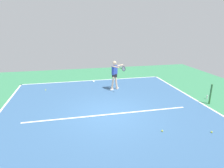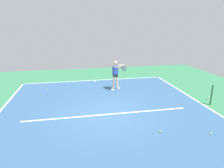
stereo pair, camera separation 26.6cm
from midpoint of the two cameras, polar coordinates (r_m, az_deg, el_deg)
ground_plane at (r=9.10m, az=-0.47°, el=-8.68°), size 19.88×19.88×0.00m
court_surface at (r=9.10m, az=-0.47°, el=-8.67°), size 10.16×11.56×0.00m
court_line_baseline_near at (r=14.42m, az=-4.58°, el=1.12°), size 10.16×0.10×0.01m
court_line_sideline_left at (r=11.09m, az=26.17°, el=-5.65°), size 0.10×11.56×0.01m
court_line_service at (r=9.00m, az=-0.33°, el=-8.97°), size 7.62×0.10×0.01m
court_line_centre_mark at (r=14.23m, az=-4.49°, el=0.90°), size 0.10×0.30×0.01m
net_post at (r=11.12m, az=27.97°, el=-2.91°), size 0.09×0.09×1.07m
tennis_player at (r=12.02m, az=1.76°, el=3.23°), size 0.99×1.43×1.85m
tennis_ball_near_service_line at (r=7.87m, az=15.03°, el=-13.45°), size 0.07×0.07×0.07m
tennis_ball_far_corner at (r=12.91m, az=-18.16°, el=-1.49°), size 0.07×0.07×0.07m
tennis_ball_by_sideline at (r=8.44m, az=27.96°, el=-12.81°), size 0.07×0.07×0.07m
water_bottle at (r=11.92m, az=27.19°, el=-3.72°), size 0.07×0.07×0.22m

